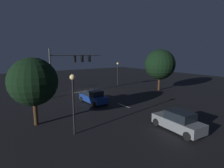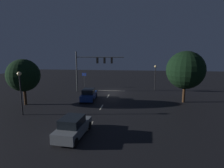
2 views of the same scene
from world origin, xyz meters
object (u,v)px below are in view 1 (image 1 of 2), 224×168
(car_distant, at_px, (178,121))
(street_lamp_left_kerb, at_px, (118,69))
(traffic_signal_assembly, at_px, (70,63))
(tree_left_near, at_px, (160,64))
(route_sign, at_px, (46,80))
(tree_right_near, at_px, (33,82))
(street_lamp_right_kerb, at_px, (73,93))
(car_approaching, at_px, (94,97))

(car_distant, relative_size, street_lamp_left_kerb, 0.96)
(traffic_signal_assembly, distance_m, tree_left_near, 15.11)
(route_sign, bearing_deg, tree_right_near, 70.71)
(street_lamp_right_kerb, bearing_deg, street_lamp_left_kerb, -136.05)
(traffic_signal_assembly, xyz_separation_m, street_lamp_right_kerb, (5.19, 13.02, -1.50))
(car_approaching, relative_size, tree_left_near, 0.62)
(route_sign, bearing_deg, car_distant, 103.09)
(route_sign, bearing_deg, street_lamp_right_kerb, 81.60)
(car_distant, distance_m, street_lamp_right_kerb, 8.98)
(car_distant, bearing_deg, traffic_signal_assembly, -82.81)
(street_lamp_left_kerb, relative_size, route_sign, 1.56)
(car_approaching, height_order, route_sign, route_sign)
(car_approaching, xyz_separation_m, tree_right_near, (7.86, 3.31, 3.16))
(car_distant, distance_m, street_lamp_left_kerb, 22.01)
(car_approaching, bearing_deg, traffic_signal_assembly, -84.00)
(tree_right_near, bearing_deg, tree_left_near, -169.81)
(tree_right_near, bearing_deg, car_distant, 138.98)
(tree_left_near, bearing_deg, car_approaching, 2.25)
(route_sign, xyz_separation_m, tree_right_near, (4.52, 12.92, 1.81))
(traffic_signal_assembly, bearing_deg, car_approaching, 96.00)
(tree_left_near, distance_m, tree_right_near, 21.71)
(traffic_signal_assembly, relative_size, tree_left_near, 1.19)
(car_distant, height_order, street_lamp_right_kerb, street_lamp_right_kerb)
(traffic_signal_assembly, relative_size, street_lamp_right_kerb, 1.75)
(tree_left_near, relative_size, tree_right_near, 1.17)
(traffic_signal_assembly, distance_m, tree_right_near, 11.74)
(street_lamp_right_kerb, relative_size, tree_right_near, 0.80)
(street_lamp_right_kerb, bearing_deg, traffic_signal_assembly, -111.72)
(street_lamp_right_kerb, height_order, tree_left_near, tree_left_near)
(street_lamp_left_kerb, distance_m, tree_right_near, 21.75)
(traffic_signal_assembly, distance_m, car_approaching, 7.21)
(traffic_signal_assembly, relative_size, tree_right_near, 1.40)
(car_approaching, relative_size, car_distant, 0.99)
(street_lamp_right_kerb, distance_m, tree_right_near, 4.37)
(traffic_signal_assembly, distance_m, street_lamp_left_kerb, 11.44)
(traffic_signal_assembly, relative_size, street_lamp_left_kerb, 1.83)
(traffic_signal_assembly, bearing_deg, street_lamp_right_kerb, 68.28)
(car_approaching, bearing_deg, route_sign, -70.85)
(traffic_signal_assembly, bearing_deg, tree_left_near, 159.22)
(street_lamp_left_kerb, height_order, route_sign, street_lamp_left_kerb)
(traffic_signal_assembly, bearing_deg, route_sign, -53.84)
(street_lamp_left_kerb, xyz_separation_m, street_lamp_right_kerb, (16.21, 15.62, 0.13))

